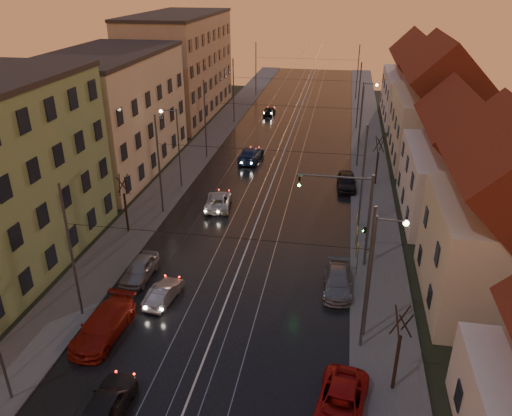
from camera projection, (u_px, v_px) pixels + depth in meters
The scene contains 40 objects.
road at pixel (281, 159), 57.68m from camera, with size 16.00×120.00×0.04m, color black.
sidewalk_left at pixel (198, 154), 59.23m from camera, with size 4.00×120.00×0.15m, color #4C4C4C.
sidewalk_right at pixel (369, 164), 56.09m from camera, with size 4.00×120.00×0.15m, color #4C4C4C.
tram_rail_0 at pixel (262, 158), 58.01m from camera, with size 0.06×120.00×0.03m, color gray.
tram_rail_1 at pixel (274, 158), 57.79m from camera, with size 0.06×120.00×0.03m, color gray.
tram_rail_2 at pixel (288, 159), 57.55m from camera, with size 0.06×120.00×0.03m, color gray.
tram_rail_3 at pixel (300, 160), 57.32m from camera, with size 0.06×120.00×0.03m, color gray.
apartment_left_2 at pixel (110, 115), 52.53m from camera, with size 10.00×20.00×12.00m, color beige.
apartment_left_3 at pixel (180, 67), 73.46m from camera, with size 10.00×24.00×14.00m, color #9A8163.
house_right_1 at pixel (506, 228), 30.44m from camera, with size 8.67×10.20×10.80m.
house_right_2 at pixel (462, 167), 42.36m from camera, with size 9.18×12.24×9.20m.
house_right_3 at pixel (438, 110), 55.22m from camera, with size 9.18×14.28×11.50m.
house_right_4 at pixel (418, 84), 71.56m from camera, with size 9.18×16.32×10.00m.
catenary_pole_l_1 at pixel (71, 254), 29.52m from camera, with size 0.16×0.16×9.00m, color #595B60.
catenary_pole_r_1 at pixel (367, 282), 26.82m from camera, with size 0.16×0.16×9.00m, color #595B60.
catenary_pole_l_2 at pixel (159, 166), 42.87m from camera, with size 0.16×0.16×9.00m, color #595B60.
catenary_pole_r_2 at pixel (363, 179), 40.18m from camera, with size 0.16×0.16×9.00m, color #595B60.
catenary_pole_l_3 at pixel (205, 120), 56.22m from camera, with size 0.16×0.16×9.00m, color #595B60.
catenary_pole_r_3 at pixel (360, 127), 53.53m from camera, with size 0.16×0.16×9.00m, color #595B60.
catenary_pole_l_4 at pixel (234, 92), 69.58m from camera, with size 0.16×0.16×9.00m, color #595B60.
catenary_pole_r_4 at pixel (359, 97), 66.88m from camera, with size 0.16×0.16×9.00m, color #595B60.
catenary_pole_l_5 at pixel (256, 69), 85.60m from camera, with size 0.16×0.16×9.00m, color #595B60.
catenary_pole_r_5 at pixel (358, 73), 82.90m from camera, with size 0.16×0.16×9.00m, color #595B60.
street_lamp_1 at pixel (377, 267), 27.47m from camera, with size 1.75×0.32×8.00m.
street_lamp_2 at pixel (175, 140), 48.13m from camera, with size 1.75×0.32×8.00m.
street_lamp_3 at pixel (364, 108), 59.52m from camera, with size 1.75×0.32×8.00m.
traffic_light_mast at pixel (355, 209), 34.89m from camera, with size 5.30×0.32×7.20m.
bare_tree_0 at pixel (125, 205), 40.42m from camera, with size 1.09×1.09×5.11m.
bare_tree_1 at pixel (398, 352), 24.76m from camera, with size 1.09×1.09×5.11m.
bare_tree_2 at pixel (377, 162), 49.66m from camera, with size 1.09×1.09×5.11m.
driving_car_0 at pixel (106, 405), 23.94m from camera, with size 1.80×4.48×1.53m, color black.
driving_car_1 at pixel (163, 293), 32.58m from camera, with size 1.29×3.71×1.22m, color gray.
driving_car_2 at pixel (218, 201), 45.60m from camera, with size 2.17×4.71×1.31m, color #B2B2B2.
driving_car_3 at pixel (251, 154), 56.91m from camera, with size 2.21×5.44×1.58m, color navy.
driving_car_4 at pixel (269, 110), 75.56m from camera, with size 1.50×3.73×1.27m, color black.
parked_left_2 at pixel (103, 325), 29.34m from camera, with size 2.17×5.34×1.55m, color maroon.
parked_left_3 at pixel (140, 269), 35.01m from camera, with size 1.70×4.22×1.44m, color gray.
parked_right_0 at pixel (340, 405), 24.03m from camera, with size 2.33×5.05×1.40m, color #AC1111.
parked_right_1 at pixel (338, 282), 33.67m from camera, with size 1.87×4.59×1.33m, color gray.
parked_right_2 at pixel (347, 181), 49.54m from camera, with size 1.82×4.51×1.54m, color black.
Camera 1 is at (6.60, -14.24, 19.57)m, focal length 35.00 mm.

